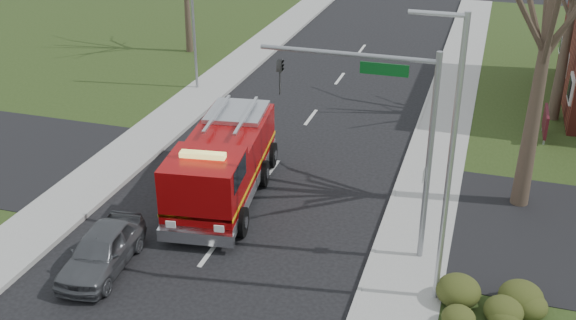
% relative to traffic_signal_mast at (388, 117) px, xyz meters
% --- Properties ---
extents(ground, '(120.00, 120.00, 0.00)m').
position_rel_traffic_signal_mast_xyz_m(ground, '(-5.21, -1.50, -4.71)').
color(ground, black).
rests_on(ground, ground).
extents(sidewalk_right, '(2.40, 80.00, 0.15)m').
position_rel_traffic_signal_mast_xyz_m(sidewalk_right, '(0.99, -1.50, -4.63)').
color(sidewalk_right, gray).
rests_on(sidewalk_right, ground).
extents(sidewalk_left, '(2.40, 80.00, 0.15)m').
position_rel_traffic_signal_mast_xyz_m(sidewalk_left, '(-11.41, -1.50, -4.63)').
color(sidewalk_left, gray).
rests_on(sidewalk_left, ground).
extents(health_center_sign, '(0.12, 2.00, 1.40)m').
position_rel_traffic_signal_mast_xyz_m(health_center_sign, '(5.29, 11.00, -3.83)').
color(health_center_sign, '#4A111A').
rests_on(health_center_sign, ground).
extents(hedge_corner, '(2.80, 2.00, 0.90)m').
position_rel_traffic_signal_mast_xyz_m(hedge_corner, '(3.79, -2.50, -4.13)').
color(hedge_corner, '#303A15').
rests_on(hedge_corner, lawn_right).
extents(bare_tree_near, '(6.00, 6.00, 12.00)m').
position_rel_traffic_signal_mast_xyz_m(bare_tree_near, '(4.29, 4.50, 2.71)').
color(bare_tree_near, '#392D21').
rests_on(bare_tree_near, ground).
extents(traffic_signal_mast, '(5.29, 0.18, 6.80)m').
position_rel_traffic_signal_mast_xyz_m(traffic_signal_mast, '(0.00, 0.00, 0.00)').
color(traffic_signal_mast, gray).
rests_on(traffic_signal_mast, ground).
extents(streetlight_pole, '(1.48, 0.16, 8.40)m').
position_rel_traffic_signal_mast_xyz_m(streetlight_pole, '(1.93, -2.00, -0.16)').
color(streetlight_pole, '#B7BABF').
rests_on(streetlight_pole, ground).
extents(utility_pole_far, '(0.14, 0.14, 7.00)m').
position_rel_traffic_signal_mast_xyz_m(utility_pole_far, '(-12.01, 12.50, -1.21)').
color(utility_pole_far, gray).
rests_on(utility_pole_far, ground).
extents(fire_engine, '(3.59, 7.57, 2.94)m').
position_rel_traffic_signal_mast_xyz_m(fire_engine, '(-6.14, 1.85, -3.38)').
color(fire_engine, '#8F0607').
rests_on(fire_engine, ground).
extents(parked_car_maroon, '(1.93, 4.03, 1.33)m').
position_rel_traffic_signal_mast_xyz_m(parked_car_maroon, '(-8.01, -3.41, -4.04)').
color(parked_car_maroon, '#4C4E52').
rests_on(parked_car_maroon, ground).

